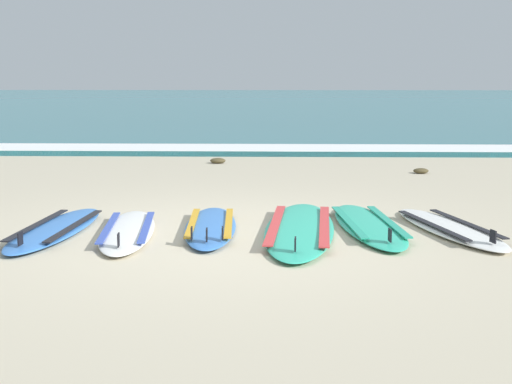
% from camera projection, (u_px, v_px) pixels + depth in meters
% --- Properties ---
extents(ground_plane, '(80.00, 80.00, 0.00)m').
position_uv_depth(ground_plane, '(221.00, 237.00, 6.50)').
color(ground_plane, '#C1B599').
extents(sea, '(80.00, 60.00, 0.10)m').
position_uv_depth(sea, '(268.00, 100.00, 42.56)').
color(sea, teal).
rests_on(sea, ground).
extents(wave_foam_strip, '(80.00, 1.36, 0.11)m').
position_uv_depth(wave_foam_strip, '(250.00, 150.00, 13.64)').
color(wave_foam_strip, white).
rests_on(wave_foam_strip, ground).
extents(surfboard_0, '(0.64, 2.08, 0.18)m').
position_uv_depth(surfboard_0, '(56.00, 229.00, 6.67)').
color(surfboard_0, '#3875CC').
rests_on(surfboard_0, ground).
extents(surfboard_1, '(0.70, 1.99, 0.18)m').
position_uv_depth(surfboard_1, '(128.00, 231.00, 6.59)').
color(surfboard_1, white).
rests_on(surfboard_1, ground).
extents(surfboard_2, '(0.58, 1.97, 0.18)m').
position_uv_depth(surfboard_2, '(211.00, 226.00, 6.77)').
color(surfboard_2, '#3875CC').
rests_on(surfboard_2, ground).
extents(surfboard_3, '(0.83, 2.63, 0.18)m').
position_uv_depth(surfboard_3, '(300.00, 228.00, 6.69)').
color(surfboard_3, '#2DB793').
rests_on(surfboard_3, ground).
extents(surfboard_4, '(0.73, 2.19, 0.18)m').
position_uv_depth(surfboard_4, '(368.00, 225.00, 6.84)').
color(surfboard_4, '#2DB793').
rests_on(surfboard_4, ground).
extents(surfboard_5, '(0.96, 2.03, 0.18)m').
position_uv_depth(surfboard_5, '(449.00, 228.00, 6.71)').
color(surfboard_5, white).
rests_on(surfboard_5, ground).
extents(seaweed_clump_near_shoreline, '(0.23, 0.19, 0.08)m').
position_uv_depth(seaweed_clump_near_shoreline, '(421.00, 171.00, 10.74)').
color(seaweed_clump_near_shoreline, '#4C4228').
rests_on(seaweed_clump_near_shoreline, ground).
extents(seaweed_clump_mid_sand, '(0.26, 0.21, 0.09)m').
position_uv_depth(seaweed_clump_mid_sand, '(218.00, 161.00, 11.99)').
color(seaweed_clump_mid_sand, '#4C4228').
rests_on(seaweed_clump_mid_sand, ground).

